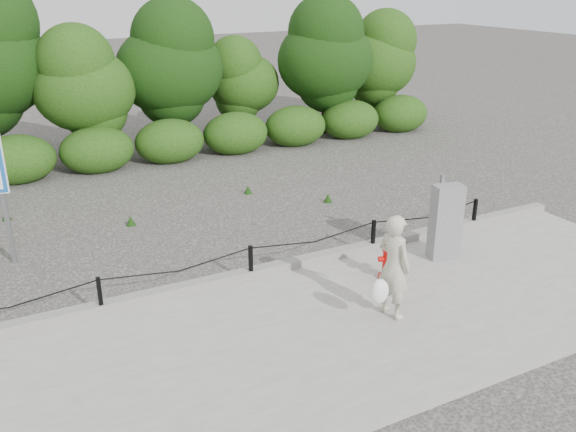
{
  "coord_description": "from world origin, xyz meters",
  "views": [
    {
      "loc": [
        -3.7,
        -8.53,
        4.89
      ],
      "look_at": [
        0.81,
        0.2,
        1.0
      ],
      "focal_mm": 38.0,
      "sensor_mm": 36.0,
      "label": 1
    }
  ],
  "objects": [
    {
      "name": "pedestrian",
      "position": [
        1.38,
        -2.07,
        0.87
      ],
      "size": [
        0.74,
        0.66,
        1.62
      ],
      "rotation": [
        0.0,
        0.0,
        1.77
      ],
      "color": "#B3B199",
      "rests_on": "sidewalk"
    },
    {
      "name": "chain_barrier",
      "position": [
        0.0,
        0.0,
        0.46
      ],
      "size": [
        10.06,
        0.06,
        0.6
      ],
      "color": "black",
      "rests_on": "sidewalk"
    },
    {
      "name": "sidewalk",
      "position": [
        0.0,
        -2.0,
        0.04
      ],
      "size": [
        14.0,
        4.0,
        0.08
      ],
      "primitive_type": "cube",
      "color": "gray",
      "rests_on": "ground"
    },
    {
      "name": "treeline",
      "position": [
        -0.72,
        8.95,
        2.56
      ],
      "size": [
        20.36,
        3.83,
        4.99
      ],
      "color": "black",
      "rests_on": "ground"
    },
    {
      "name": "utility_cabinet",
      "position": [
        3.46,
        -0.84,
        0.77
      ],
      "size": [
        0.58,
        0.43,
        1.53
      ],
      "rotation": [
        0.0,
        0.0,
        -0.21
      ],
      "color": "gray",
      "rests_on": "sidewalk"
    },
    {
      "name": "ground",
      "position": [
        0.0,
        0.0,
        0.0
      ],
      "size": [
        90.0,
        90.0,
        0.0
      ],
      "primitive_type": "plane",
      "color": "#2D2B28",
      "rests_on": "ground"
    },
    {
      "name": "curb",
      "position": [
        0.0,
        0.05,
        0.15
      ],
      "size": [
        14.0,
        0.22,
        0.14
      ],
      "primitive_type": "cube",
      "color": "slate",
      "rests_on": "sidewalk"
    },
    {
      "name": "fire_hydrant",
      "position": [
        2.07,
        -1.07,
        0.4
      ],
      "size": [
        0.39,
        0.4,
        0.67
      ],
      "rotation": [
        0.0,
        0.0,
        -0.3
      ],
      "color": "#B70906",
      "rests_on": "sidewalk"
    }
  ]
}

